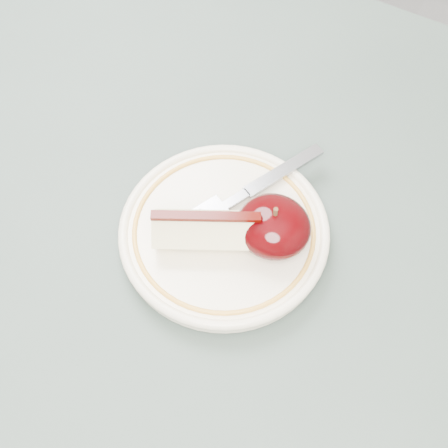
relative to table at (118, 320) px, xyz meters
The scene contains 5 objects.
table is the anchor object (origin of this frame).
plate 0.15m from the table, 51.27° to the left, with size 0.19×0.19×0.02m.
apple_half 0.20m from the table, 42.33° to the left, with size 0.06×0.06×0.05m.
apple_wedge 0.16m from the table, 48.70° to the left, with size 0.10×0.08×0.04m.
fork 0.18m from the table, 60.85° to the left, with size 0.09×0.15×0.00m.
Camera 1 is at (0.20, -0.15, 1.24)m, focal length 50.00 mm.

